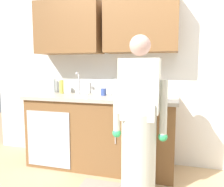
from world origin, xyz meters
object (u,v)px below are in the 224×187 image
at_px(bottle_dish_liquid, 54,86).
at_px(bottle_soap, 114,88).
at_px(knife_on_counter, 162,99).
at_px(person_at_sink, 139,131).
at_px(cup_by_sink, 104,92).
at_px(bottle_water_short, 62,87).
at_px(bottle_cleaner_spray, 120,88).
at_px(bottle_water_tall, 150,90).
at_px(sponge, 142,97).
at_px(sink, 77,96).

xyz_separation_m(bottle_dish_liquid, bottle_soap, (0.94, -0.03, -0.01)).
relative_size(bottle_soap, knife_on_counter, 0.74).
height_order(person_at_sink, cup_by_sink, person_at_sink).
relative_size(bottle_water_short, knife_on_counter, 0.80).
height_order(bottle_dish_liquid, knife_on_counter, bottle_dish_liquid).
height_order(bottle_water_short, bottle_cleaner_spray, bottle_cleaner_spray).
xyz_separation_m(bottle_water_tall, sponge, (-0.06, -0.24, -0.07)).
xyz_separation_m(bottle_water_short, bottle_water_tall, (1.26, 0.03, -0.01)).
bearing_deg(bottle_dish_liquid, person_at_sink, -30.89).
height_order(person_at_sink, knife_on_counter, person_at_sink).
relative_size(bottle_dish_liquid, bottle_soap, 1.13).
xyz_separation_m(person_at_sink, bottle_water_short, (-1.25, 0.77, 0.34)).
height_order(bottle_soap, cup_by_sink, bottle_soap).
xyz_separation_m(bottle_soap, knife_on_counter, (0.67, -0.30, -0.09)).
height_order(person_at_sink, bottle_water_short, person_at_sink).
relative_size(cup_by_sink, knife_on_counter, 0.39).
xyz_separation_m(bottle_dish_liquid, knife_on_counter, (1.61, -0.33, -0.10)).
height_order(bottle_cleaner_spray, cup_by_sink, bottle_cleaner_spray).
height_order(cup_by_sink, sponge, cup_by_sink).
height_order(bottle_cleaner_spray, bottle_soap, bottle_cleaner_spray).
xyz_separation_m(bottle_cleaner_spray, bottle_soap, (-0.09, 0.00, -0.01)).
bearing_deg(bottle_water_tall, bottle_cleaner_spray, 176.49).
distance_m(cup_by_sink, sponge, 0.57).
distance_m(bottle_soap, knife_on_counter, 0.74).
bearing_deg(person_at_sink, bottle_water_tall, 89.08).
xyz_separation_m(sink, bottle_dish_liquid, (-0.49, 0.23, 0.11)).
bearing_deg(sponge, bottle_soap, 148.71).
bearing_deg(bottle_water_tall, bottle_dish_liquid, 177.79).
xyz_separation_m(bottle_cleaner_spray, sponge, (0.35, -0.27, -0.09)).
relative_size(bottle_water_tall, bottle_soap, 1.00).
relative_size(bottle_water_tall, bottle_dish_liquid, 0.88).
xyz_separation_m(person_at_sink, sponge, (-0.05, 0.56, 0.26)).
distance_m(bottle_water_short, bottle_water_tall, 1.26).
distance_m(bottle_water_tall, bottle_soap, 0.50).
xyz_separation_m(bottle_dish_liquid, cup_by_sink, (0.83, -0.14, -0.05)).
distance_m(bottle_cleaner_spray, cup_by_sink, 0.23).
relative_size(sink, sponge, 4.55).
xyz_separation_m(bottle_water_tall, bottle_dish_liquid, (-1.44, 0.06, 0.01)).
xyz_separation_m(bottle_cleaner_spray, knife_on_counter, (0.58, -0.30, -0.10)).
bearing_deg(person_at_sink, knife_on_counter, 70.54).
distance_m(bottle_water_tall, cup_by_sink, 0.62).
bearing_deg(bottle_dish_liquid, sponge, -12.13).
distance_m(bottle_dish_liquid, sponge, 1.41).
height_order(person_at_sink, bottle_soap, person_at_sink).
bearing_deg(sink, person_at_sink, -33.58).
xyz_separation_m(bottle_water_short, cup_by_sink, (0.65, -0.06, -0.05)).
bearing_deg(cup_by_sink, bottle_soap, 45.65).
height_order(sink, bottle_water_short, sink).
relative_size(bottle_water_tall, bottle_cleaner_spray, 0.87).
bearing_deg(cup_by_sink, bottle_water_short, 175.08).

